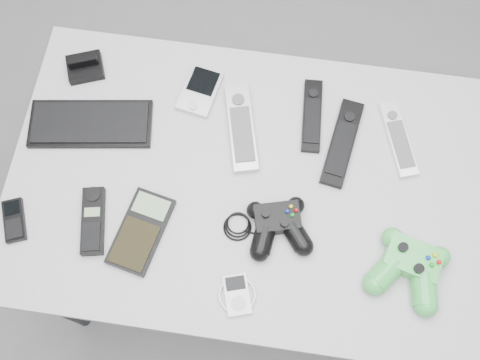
# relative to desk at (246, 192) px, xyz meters

# --- Properties ---
(floor) EXTENTS (3.50, 3.50, 0.00)m
(floor) POSITION_rel_desk_xyz_m (0.01, -0.02, -0.66)
(floor) COLOR slate
(floor) RESTS_ON ground
(desk) EXTENTS (1.08, 0.70, 0.73)m
(desk) POSITION_rel_desk_xyz_m (0.00, 0.00, 0.00)
(desk) COLOR gray
(desk) RESTS_ON floor
(pda_keyboard) EXTENTS (0.30, 0.16, 0.02)m
(pda_keyboard) POSITION_rel_desk_xyz_m (-0.38, 0.09, 0.07)
(pda_keyboard) COLOR black
(pda_keyboard) RESTS_ON desk
(dock_bracket) EXTENTS (0.11, 0.10, 0.05)m
(dock_bracket) POSITION_rel_desk_xyz_m (-0.43, 0.24, 0.09)
(dock_bracket) COLOR black
(dock_bracket) RESTS_ON desk
(pda) EXTENTS (0.10, 0.14, 0.02)m
(pda) POSITION_rel_desk_xyz_m (-0.14, 0.21, 0.07)
(pda) COLOR #B7B7BF
(pda) RESTS_ON desk
(remote_silver_a) EXTENTS (0.11, 0.23, 0.02)m
(remote_silver_a) POSITION_rel_desk_xyz_m (-0.03, 0.13, 0.08)
(remote_silver_a) COLOR #B7B7BF
(remote_silver_a) RESTS_ON desk
(remote_black_a) EXTENTS (0.05, 0.19, 0.02)m
(remote_black_a) POSITION_rel_desk_xyz_m (0.13, 0.19, 0.07)
(remote_black_a) COLOR black
(remote_black_a) RESTS_ON desk
(remote_black_b) EXTENTS (0.09, 0.22, 0.02)m
(remote_black_b) POSITION_rel_desk_xyz_m (0.21, 0.13, 0.07)
(remote_black_b) COLOR black
(remote_black_b) RESTS_ON desk
(remote_silver_b) EXTENTS (0.10, 0.19, 0.02)m
(remote_silver_b) POSITION_rel_desk_xyz_m (0.33, 0.16, 0.07)
(remote_silver_b) COLOR silver
(remote_silver_b) RESTS_ON desk
(mobile_phone) EXTENTS (0.08, 0.11, 0.02)m
(mobile_phone) POSITION_rel_desk_xyz_m (-0.49, -0.16, 0.07)
(mobile_phone) COLOR black
(mobile_phone) RESTS_ON desk
(cordless_handset) EXTENTS (0.08, 0.16, 0.02)m
(cordless_handset) POSITION_rel_desk_xyz_m (-0.32, -0.14, 0.07)
(cordless_handset) COLOR black
(cordless_handset) RESTS_ON desk
(calculator) EXTENTS (0.13, 0.20, 0.02)m
(calculator) POSITION_rel_desk_xyz_m (-0.21, -0.15, 0.07)
(calculator) COLOR black
(calculator) RESTS_ON desk
(mp3_player) EXTENTS (0.10, 0.11, 0.02)m
(mp3_player) POSITION_rel_desk_xyz_m (0.02, -0.25, 0.07)
(mp3_player) COLOR white
(mp3_player) RESTS_ON desk
(controller_black) EXTENTS (0.27, 0.20, 0.05)m
(controller_black) POSITION_rel_desk_xyz_m (0.08, -0.09, 0.09)
(controller_black) COLOR black
(controller_black) RESTS_ON desk
(controller_green) EXTENTS (0.20, 0.21, 0.05)m
(controller_green) POSITION_rel_desk_xyz_m (0.37, -0.15, 0.09)
(controller_green) COLOR #279046
(controller_green) RESTS_ON desk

